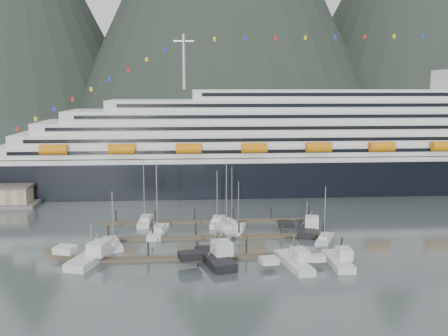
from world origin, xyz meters
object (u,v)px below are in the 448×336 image
at_px(sailboat_g, 230,224).
at_px(trawler_d, 337,260).
at_px(trawler_e, 306,228).
at_px(sailboat_b, 159,232).
at_px(sailboat_e, 145,221).
at_px(trawler_a, 91,256).
at_px(sailboat_d, 225,230).
at_px(sailboat_h, 325,240).
at_px(trawler_b, 215,257).
at_px(trawler_c, 293,261).
at_px(sailboat_c, 239,229).
at_px(sailboat_f, 217,222).
at_px(cruise_ship, 316,150).
at_px(sailboat_a, 113,244).

height_order(sailboat_g, trawler_d, sailboat_g).
bearing_deg(sailboat_g, trawler_e, -128.47).
bearing_deg(sailboat_b, sailboat_e, 28.74).
relative_size(sailboat_b, trawler_a, 1.14).
height_order(sailboat_d, sailboat_h, sailboat_d).
bearing_deg(sailboat_b, trawler_b, -142.29).
height_order(sailboat_e, trawler_a, sailboat_e).
bearing_deg(trawler_c, sailboat_c, 6.57).
bearing_deg(trawler_d, trawler_a, 81.84).
relative_size(sailboat_e, sailboat_f, 1.18).
distance_m(cruise_ship, trawler_e, 52.09).
bearing_deg(sailboat_h, cruise_ship, 11.93).
xyz_separation_m(sailboat_a, sailboat_b, (8.56, 7.97, 0.04)).
height_order(sailboat_e, sailboat_g, sailboat_e).
distance_m(trawler_b, trawler_d, 21.63).
relative_size(sailboat_g, trawler_d, 1.33).
height_order(sailboat_f, trawler_a, sailboat_f).
xyz_separation_m(cruise_ship, sailboat_h, (-12.22, -56.44, -11.63)).
relative_size(sailboat_e, trawler_c, 1.24).
xyz_separation_m(sailboat_c, sailboat_e, (-20.77, 8.20, 0.04)).
height_order(sailboat_h, trawler_a, sailboat_h).
bearing_deg(sailboat_d, sailboat_c, -99.36).
relative_size(sailboat_c, sailboat_g, 0.82).
xyz_separation_m(trawler_b, trawler_d, (21.45, -2.77, -0.17)).
relative_size(sailboat_b, sailboat_h, 1.36).
xyz_separation_m(trawler_a, trawler_b, (22.06, -2.79, 0.04)).
bearing_deg(trawler_a, trawler_b, -79.82).
distance_m(sailboat_b, sailboat_c, 17.33).
xyz_separation_m(sailboat_d, sailboat_h, (19.52, -9.46, -0.03)).
height_order(sailboat_a, trawler_b, sailboat_a).
bearing_deg(trawler_a, sailboat_a, -0.36).
bearing_deg(sailboat_c, trawler_b, 174.77).
relative_size(sailboat_c, trawler_d, 1.09).
bearing_deg(trawler_d, cruise_ship, -11.93).
height_order(sailboat_c, sailboat_f, sailboat_f).
bearing_deg(sailboat_a, sailboat_f, -72.01).
relative_size(sailboat_a, trawler_a, 0.80).
bearing_deg(trawler_e, sailboat_g, 80.29).
relative_size(sailboat_b, sailboat_c, 1.43).
bearing_deg(sailboat_f, sailboat_h, -118.53).
relative_size(sailboat_b, sailboat_d, 1.02).
bearing_deg(trawler_c, sailboat_h, -44.97).
bearing_deg(sailboat_f, sailboat_c, -136.47).
xyz_separation_m(sailboat_f, trawler_a, (-24.32, -23.84, 0.53)).
bearing_deg(sailboat_e, trawler_c, -136.60).
height_order(sailboat_c, sailboat_g, sailboat_g).
bearing_deg(sailboat_d, trawler_d, -155.87).
bearing_deg(sailboat_f, sailboat_a, 134.49).
bearing_deg(sailboat_f, sailboat_d, -161.08).
bearing_deg(sailboat_a, trawler_c, -130.57).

